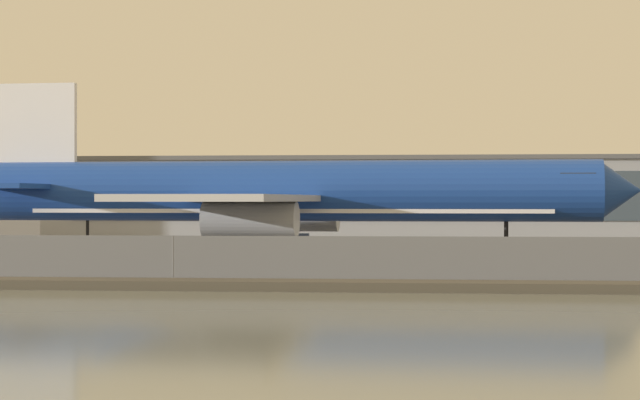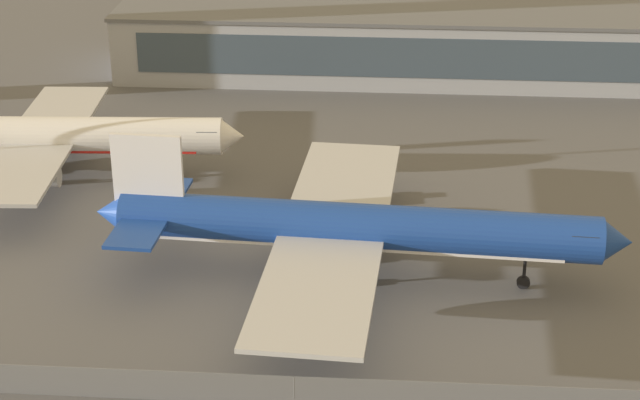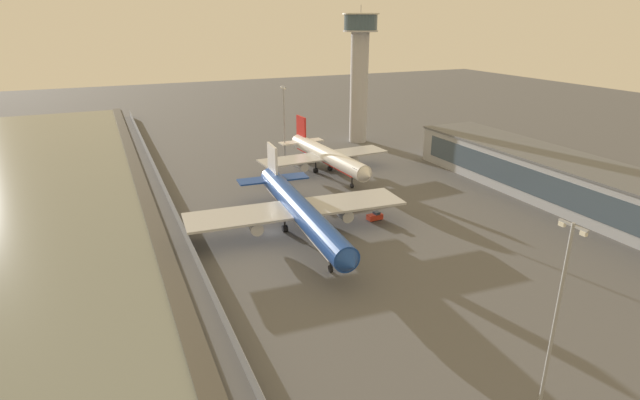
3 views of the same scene
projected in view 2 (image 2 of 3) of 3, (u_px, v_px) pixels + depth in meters
ground_plane at (311, 301)px, 96.52m from camera, size 500.00×500.00×0.00m
perimeter_fence at (294, 391)px, 81.47m from camera, size 280.00×0.10×2.67m
cargo_jet_blue at (348, 228)px, 98.43m from camera, size 49.70×43.05×13.48m
passenger_jet_white_red at (52, 137)px, 120.09m from camera, size 42.26×36.03×12.90m
baggage_tug at (352, 195)px, 115.58m from camera, size 1.81×3.30×1.80m
terminal_building at (460, 43)px, 153.54m from camera, size 98.75×17.10×9.85m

